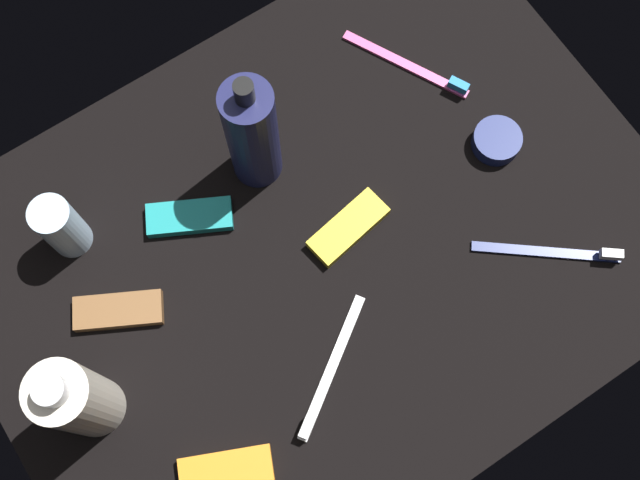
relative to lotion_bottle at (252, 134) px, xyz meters
The scene contains 12 objects.
ground_plane 16.61cm from the lotion_bottle, 92.60° to the left, with size 84.00×64.00×1.20cm, color black.
lotion_bottle is the anchor object (origin of this frame).
bodywash_bottle 34.84cm from the lotion_bottle, 25.89° to the left, with size 6.73×6.73×18.18cm.
deodorant_stick 24.75cm from the lotion_bottle, ahead, with size 4.83×4.83×9.86cm, color silver.
toothbrush_white 29.11cm from the lotion_bottle, 75.04° to the left, with size 15.56×11.11×2.10cm.
toothbrush_navy 39.03cm from the lotion_bottle, 129.06° to the left, with size 14.91×12.04×2.10cm.
toothbrush_pink 25.52cm from the lotion_bottle, behind, with size 9.37×16.52×2.10cm.
snack_bar_orange 37.93cm from the lotion_bottle, 52.51° to the left, with size 10.40×4.00×1.50cm, color orange.
snack_bar_yellow 16.12cm from the lotion_bottle, 110.23° to the left, with size 10.40×4.00×1.50cm, color yellow.
snack_bar_brown 26.14cm from the lotion_bottle, 16.25° to the left, with size 10.40×4.00×1.50cm, color brown.
snack_bar_teal 13.86cm from the lotion_bottle, ahead, with size 10.40×4.00×1.50cm, color teal.
cream_tin_left 31.14cm from the lotion_bottle, 152.08° to the left, with size 6.08×6.08×2.18cm, color navy.
Camera 1 is at (15.34, 23.37, 95.72)cm, focal length 46.10 mm.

